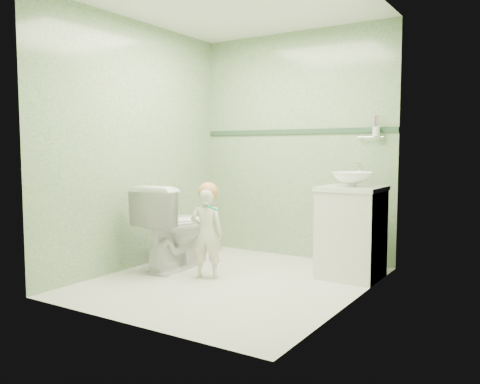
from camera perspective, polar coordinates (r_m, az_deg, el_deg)
The scene contains 12 objects.
ground at distance 4.39m, azimuth -1.06°, elevation -10.33°, with size 2.50×2.50×0.00m, color beige.
room_shell at distance 4.24m, azimuth -1.09°, elevation 5.52°, with size 2.50×2.54×2.40m.
trim_stripe at distance 5.32m, azimuth 6.32°, elevation 6.98°, with size 2.20×0.02×0.05m, color #2E4F36.
vanity at distance 4.56m, azimuth 12.77°, elevation -4.75°, with size 0.52×0.50×0.80m, color white.
counter at distance 4.51m, azimuth 12.87°, elevation 0.40°, with size 0.54×0.52×0.04m, color white.
basin at distance 4.50m, azimuth 12.89°, elevation 1.46°, with size 0.37×0.37×0.13m, color white.
faucet at distance 4.67m, azimuth 13.66°, elevation 2.55°, with size 0.03×0.13×0.18m.
cup_holder at distance 4.94m, azimuth 15.45°, elevation 6.79°, with size 0.26×0.07×0.21m.
toilet at distance 4.83m, azimuth -7.70°, elevation -3.97°, with size 0.46×0.81×0.83m, color white.
toddler at distance 4.44m, azimuth -3.88°, elevation -4.82°, with size 0.30×0.19×0.81m, color beige.
hair_cap at distance 4.41m, azimuth -3.72°, elevation -0.02°, with size 0.18×0.18×0.18m, color tan.
teal_toothbrush at distance 4.27m, azimuth -3.32°, elevation -1.82°, with size 0.10×0.14×0.08m.
Camera 1 is at (2.33, -3.54, 1.16)m, focal length 36.80 mm.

